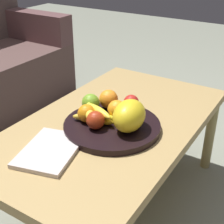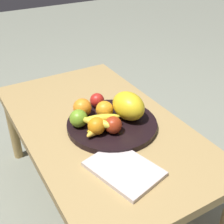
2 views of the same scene
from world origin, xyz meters
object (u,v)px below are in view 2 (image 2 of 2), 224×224
(apple_front, at_px, (97,100))
(banana_bunch, at_px, (101,124))
(magazine, at_px, (124,169))
(melon_large_front, at_px, (128,106))
(orange_right, at_px, (97,126))
(coffee_table, at_px, (100,132))
(apple_right, at_px, (79,118))
(orange_left, at_px, (104,109))
(orange_front, at_px, (82,108))
(fruit_bowl, at_px, (112,124))
(apple_left, at_px, (114,125))

(apple_front, bearing_deg, banana_bunch, 157.35)
(magazine, bearing_deg, melon_large_front, -49.94)
(orange_right, bearing_deg, coffee_table, -34.35)
(melon_large_front, xyz_separation_m, apple_right, (0.05, 0.21, -0.02))
(coffee_table, bearing_deg, melon_large_front, -115.83)
(coffee_table, distance_m, orange_left, 0.11)
(orange_left, bearing_deg, orange_front, 53.71)
(orange_left, xyz_separation_m, magazine, (-0.30, 0.09, -0.05))
(coffee_table, distance_m, fruit_bowl, 0.08)
(orange_right, height_order, apple_right, apple_right)
(coffee_table, relative_size, orange_left, 14.84)
(orange_left, height_order, apple_front, orange_left)
(orange_left, bearing_deg, orange_right, 137.00)
(fruit_bowl, relative_size, orange_right, 5.33)
(coffee_table, distance_m, orange_right, 0.15)
(coffee_table, relative_size, banana_bunch, 6.41)
(coffee_table, xyz_separation_m, orange_left, (0.00, -0.02, 0.11))
(apple_left, bearing_deg, banana_bunch, 42.98)
(coffee_table, height_order, orange_front, orange_front)
(apple_front, relative_size, banana_bunch, 0.37)
(coffee_table, xyz_separation_m, orange_right, (-0.09, 0.06, 0.11))
(fruit_bowl, distance_m, magazine, 0.27)
(orange_right, height_order, banana_bunch, orange_right)
(apple_left, xyz_separation_m, magazine, (-0.19, 0.07, -0.05))
(orange_right, bearing_deg, fruit_bowl, -67.05)
(orange_right, bearing_deg, melon_large_front, -78.29)
(orange_right, height_order, apple_front, orange_right)
(orange_right, bearing_deg, banana_bunch, -62.60)
(orange_front, bearing_deg, banana_bunch, -171.59)
(fruit_bowl, distance_m, orange_right, 0.11)
(orange_front, relative_size, apple_right, 1.07)
(coffee_table, xyz_separation_m, apple_front, (0.09, -0.04, 0.11))
(orange_front, bearing_deg, coffee_table, -137.95)
(apple_left, bearing_deg, melon_large_front, -59.72)
(apple_front, bearing_deg, melon_large_front, -153.78)
(orange_left, distance_m, orange_right, 0.12)
(magazine, bearing_deg, orange_right, -16.02)
(fruit_bowl, bearing_deg, orange_front, 38.25)
(fruit_bowl, xyz_separation_m, melon_large_front, (-0.00, -0.08, 0.07))
(banana_bunch, bearing_deg, apple_front, -22.65)
(orange_right, relative_size, apple_front, 1.10)
(coffee_table, distance_m, banana_bunch, 0.13)
(melon_large_front, bearing_deg, magazine, 144.79)
(fruit_bowl, height_order, orange_right, orange_right)
(fruit_bowl, height_order, banana_bunch, banana_bunch)
(magazine, bearing_deg, coffee_table, -26.95)
(apple_left, bearing_deg, orange_right, 68.10)
(fruit_bowl, distance_m, melon_large_front, 0.11)
(apple_right, height_order, magazine, apple_right)
(orange_front, xyz_separation_m, orange_right, (-0.15, 0.01, -0.00))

